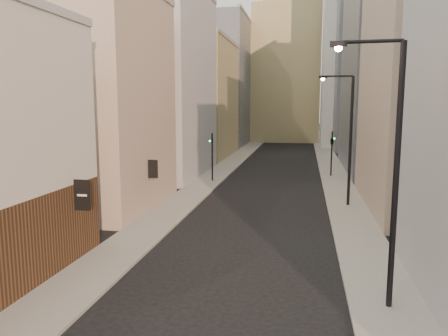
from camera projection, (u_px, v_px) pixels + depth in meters
The scene contains 15 objects.
sidewalk_left at pixel (234, 160), 61.17m from camera, with size 3.00×140.00×0.15m, color gray.
sidewalk_right at pixel (329, 163), 58.84m from camera, with size 3.00×140.00×0.15m, color gray.
left_bldg_beige at pixel (101, 103), 32.79m from camera, with size 8.00×12.00×16.00m, color gray.
left_bldg_grey at pixel (166, 85), 48.06m from camera, with size 8.00×16.00×20.00m, color #9F9FA4.
left_bldg_tan at pixel (203, 100), 65.80m from camera, with size 8.00×18.00×17.00m, color #9E8D5F.
left_bldg_wingrid at pixel (227, 83), 84.74m from camera, with size 8.00×20.00×24.00m, color gray.
right_bldg_beige at pixel (429, 75), 32.09m from camera, with size 8.00×16.00×20.00m, color gray.
right_bldg_wingrid at pixel (383, 60), 51.11m from camera, with size 8.00×20.00×26.00m, color gray.
highrise at pixel (395, 0), 75.43m from camera, with size 21.00×23.00×51.20m.
clock_tower at pixel (287, 58), 93.63m from camera, with size 14.00×14.00×44.90m.
white_tower at pixel (346, 43), 77.89m from camera, with size 8.00×8.00×41.50m.
streetlamp_near at pixel (389, 160), 16.21m from camera, with size 2.69×0.39×10.24m.
streetlamp_mid at pixel (347, 133), 33.23m from camera, with size 2.64×0.37×10.06m.
traffic_light_left at pixel (212, 147), 44.21m from camera, with size 0.60×0.54×5.00m.
traffic_light_right at pixel (332, 142), 47.18m from camera, with size 0.74×0.74×5.00m.
Camera 1 is at (3.11, -4.93, 7.94)m, focal length 35.00 mm.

